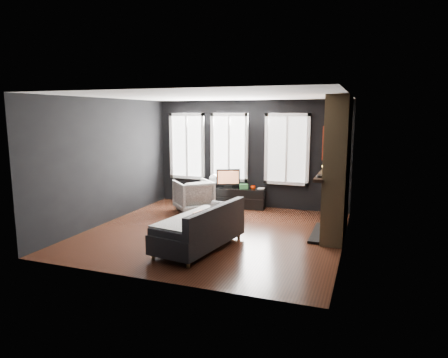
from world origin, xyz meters
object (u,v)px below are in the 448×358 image
(sofa, at_px, (199,226))
(mantel_vase, at_px, (326,166))
(media_console, at_px, (237,198))
(mug, at_px, (253,187))
(monitor, at_px, (228,177))
(book, at_px, (258,184))
(armchair, at_px, (193,194))

(sofa, distance_m, mantel_vase, 2.96)
(media_console, xyz_separation_m, mug, (0.42, -0.01, 0.31))
(sofa, height_order, monitor, monitor)
(media_console, distance_m, mantel_vase, 2.81)
(media_console, relative_size, mantel_vase, 7.54)
(media_console, height_order, book, book)
(sofa, distance_m, media_console, 3.24)
(sofa, xyz_separation_m, media_console, (-0.35, 3.22, -0.16))
(sofa, xyz_separation_m, book, (0.16, 3.34, 0.20))
(armchair, relative_size, mantel_vase, 4.44)
(sofa, distance_m, armchair, 2.76)
(mantel_vase, bearing_deg, media_console, 152.67)
(armchair, bearing_deg, media_console, 175.53)
(mantel_vase, bearing_deg, monitor, 155.34)
(sofa, relative_size, monitor, 3.09)
(sofa, relative_size, armchair, 2.23)
(armchair, height_order, mantel_vase, mantel_vase)
(armchair, xyz_separation_m, book, (1.39, 0.87, 0.18))
(armchair, xyz_separation_m, monitor, (0.65, 0.73, 0.34))
(media_console, relative_size, monitor, 2.35)
(book, bearing_deg, sofa, -92.76)
(sofa, height_order, media_console, sofa)
(book, bearing_deg, monitor, -169.21)
(sofa, bearing_deg, mantel_vase, 55.57)
(mug, distance_m, book, 0.17)
(sofa, bearing_deg, armchair, 126.03)
(media_console, bearing_deg, sofa, -88.62)
(monitor, xyz_separation_m, mantel_vase, (2.54, -1.17, 0.55))
(sofa, distance_m, book, 3.35)
(sofa, relative_size, mug, 15.94)
(book, relative_size, mantel_vase, 1.17)
(sofa, relative_size, media_console, 1.32)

